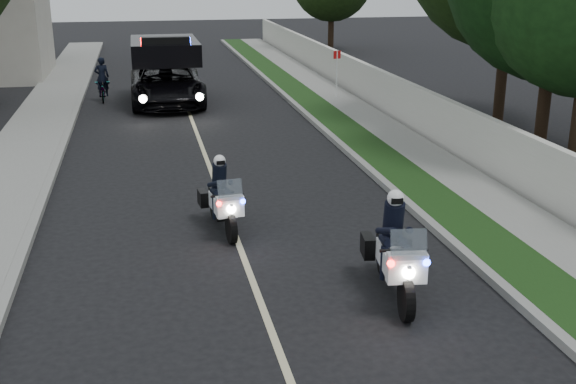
# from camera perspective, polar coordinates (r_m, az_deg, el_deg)

# --- Properties ---
(ground) EXTENTS (120.00, 120.00, 0.00)m
(ground) POSITION_cam_1_polar(r_m,az_deg,el_deg) (11.99, -2.31, -8.55)
(ground) COLOR black
(ground) RESTS_ON ground
(curb_right) EXTENTS (0.20, 60.00, 0.15)m
(curb_right) POSITION_cam_1_polar(r_m,az_deg,el_deg) (22.04, 3.91, 4.06)
(curb_right) COLOR gray
(curb_right) RESTS_ON ground
(grass_verge) EXTENTS (1.20, 60.00, 0.16)m
(grass_verge) POSITION_cam_1_polar(r_m,az_deg,el_deg) (22.23, 5.65, 4.15)
(grass_verge) COLOR #193814
(grass_verge) RESTS_ON ground
(sidewalk_right) EXTENTS (1.40, 60.00, 0.16)m
(sidewalk_right) POSITION_cam_1_polar(r_m,az_deg,el_deg) (22.65, 8.80, 4.28)
(sidewalk_right) COLOR gray
(sidewalk_right) RESTS_ON ground
(property_wall) EXTENTS (0.22, 60.00, 1.50)m
(property_wall) POSITION_cam_1_polar(r_m,az_deg,el_deg) (22.87, 11.25, 6.00)
(property_wall) COLOR beige
(property_wall) RESTS_ON ground
(curb_left) EXTENTS (0.20, 60.00, 0.15)m
(curb_left) POSITION_cam_1_polar(r_m,az_deg,el_deg) (21.39, -17.80, 2.80)
(curb_left) COLOR gray
(curb_left) RESTS_ON ground
(sidewalk_left) EXTENTS (2.00, 60.00, 0.16)m
(sidewalk_left) POSITION_cam_1_polar(r_m,az_deg,el_deg) (21.54, -20.70, 2.61)
(sidewalk_left) COLOR gray
(sidewalk_left) RESTS_ON ground
(lane_marking) EXTENTS (0.12, 50.00, 0.01)m
(lane_marking) POSITION_cam_1_polar(r_m,az_deg,el_deg) (21.34, -6.78, 3.32)
(lane_marking) COLOR #BFB78C
(lane_marking) RESTS_ON ground
(police_moto_left) EXTENTS (0.84, 1.92, 1.58)m
(police_moto_left) POSITION_cam_1_polar(r_m,az_deg,el_deg) (15.02, -5.22, -2.98)
(police_moto_left) COLOR white
(police_moto_left) RESTS_ON ground
(police_moto_right) EXTENTS (1.02, 2.21, 1.81)m
(police_moto_right) POSITION_cam_1_polar(r_m,az_deg,el_deg) (12.28, 8.39, -8.07)
(police_moto_right) COLOR white
(police_moto_right) RESTS_ON ground
(police_suv) EXTENTS (2.76, 5.95, 2.89)m
(police_suv) POSITION_cam_1_polar(r_m,az_deg,el_deg) (28.78, -9.59, 6.98)
(police_suv) COLOR black
(police_suv) RESTS_ON ground
(bicycle) EXTENTS (0.61, 1.65, 0.86)m
(bicycle) POSITION_cam_1_polar(r_m,az_deg,el_deg) (29.84, -14.50, 7.05)
(bicycle) COLOR black
(bicycle) RESTS_ON ground
(cyclist) EXTENTS (0.59, 0.42, 1.55)m
(cyclist) POSITION_cam_1_polar(r_m,az_deg,el_deg) (29.84, -14.50, 7.05)
(cyclist) COLOR black
(cyclist) RESTS_ON ground
(sign_post) EXTENTS (0.38, 0.38, 2.06)m
(sign_post) POSITION_cam_1_polar(r_m,az_deg,el_deg) (29.08, 3.87, 7.31)
(sign_post) COLOR red
(sign_post) RESTS_ON ground
(tree_right_a) EXTENTS (6.10, 6.10, 9.92)m
(tree_right_a) POSITION_cam_1_polar(r_m,az_deg,el_deg) (21.85, 19.36, 2.75)
(tree_right_a) COLOR black
(tree_right_a) RESTS_ON ground
(tree_right_b) EXTENTS (5.77, 5.77, 9.12)m
(tree_right_b) POSITION_cam_1_polar(r_m,az_deg,el_deg) (20.71, 21.76, 1.68)
(tree_right_b) COLOR #173C14
(tree_right_b) RESTS_ON ground
(tree_right_c) EXTENTS (8.91, 8.91, 11.50)m
(tree_right_c) POSITION_cam_1_polar(r_m,az_deg,el_deg) (25.52, 16.36, 5.12)
(tree_right_c) COLOR #1B3410
(tree_right_c) RESTS_ON ground
(tree_right_e) EXTENTS (6.25, 6.25, 8.26)m
(tree_right_e) POSITION_cam_1_polar(r_m,az_deg,el_deg) (45.85, 3.42, 11.21)
(tree_right_e) COLOR #1C3611
(tree_right_e) RESTS_ON ground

